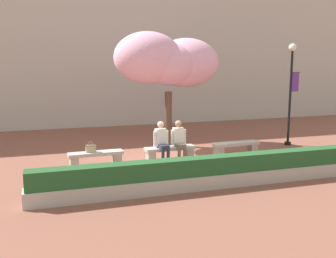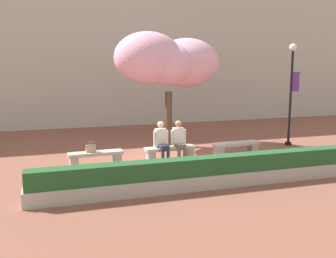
{
  "view_description": "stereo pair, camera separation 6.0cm",
  "coord_description": "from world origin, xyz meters",
  "px_view_note": "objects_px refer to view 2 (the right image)",
  "views": [
    {
      "loc": [
        -3.94,
        -11.78,
        3.12
      ],
      "look_at": [
        0.0,
        0.2,
        1.0
      ],
      "focal_mm": 42.0,
      "sensor_mm": 36.0,
      "label": 1
    },
    {
      "loc": [
        -3.88,
        -11.8,
        3.12
      ],
      "look_at": [
        0.0,
        0.2,
        1.0
      ],
      "focal_mm": 42.0,
      "sensor_mm": 36.0,
      "label": 2
    }
  ],
  "objects_px": {
    "person_seated_left": "(162,140)",
    "stone_bench_near_west": "(170,151)",
    "stone_bench_center": "(236,147)",
    "cherry_tree_main": "(169,62)",
    "stone_bench_west_end": "(96,157)",
    "person_seated_right": "(179,139)",
    "lamp_post_with_banner": "(291,85)",
    "handbag": "(91,148)"
  },
  "relations": [
    {
      "from": "handbag",
      "to": "cherry_tree_main",
      "type": "height_order",
      "value": "cherry_tree_main"
    },
    {
      "from": "stone_bench_center",
      "to": "person_seated_right",
      "type": "height_order",
      "value": "person_seated_right"
    },
    {
      "from": "person_seated_left",
      "to": "lamp_post_with_banner",
      "type": "relative_size",
      "value": 0.34
    },
    {
      "from": "stone_bench_west_end",
      "to": "cherry_tree_main",
      "type": "relative_size",
      "value": 0.39
    },
    {
      "from": "person_seated_left",
      "to": "cherry_tree_main",
      "type": "distance_m",
      "value": 3.56
    },
    {
      "from": "stone_bench_near_west",
      "to": "lamp_post_with_banner",
      "type": "distance_m",
      "value": 5.56
    },
    {
      "from": "stone_bench_center",
      "to": "person_seated_left",
      "type": "height_order",
      "value": "person_seated_left"
    },
    {
      "from": "person_seated_right",
      "to": "lamp_post_with_banner",
      "type": "bearing_deg",
      "value": 11.05
    },
    {
      "from": "stone_bench_center",
      "to": "handbag",
      "type": "xyz_separation_m",
      "value": [
        -4.92,
        0.01,
        0.28
      ]
    },
    {
      "from": "stone_bench_center",
      "to": "handbag",
      "type": "bearing_deg",
      "value": 179.92
    },
    {
      "from": "stone_bench_west_end",
      "to": "cherry_tree_main",
      "type": "bearing_deg",
      "value": 36.59
    },
    {
      "from": "stone_bench_near_west",
      "to": "cherry_tree_main",
      "type": "height_order",
      "value": "cherry_tree_main"
    },
    {
      "from": "handbag",
      "to": "person_seated_right",
      "type": "bearing_deg",
      "value": -1.22
    },
    {
      "from": "stone_bench_west_end",
      "to": "person_seated_right",
      "type": "bearing_deg",
      "value": -1.14
    },
    {
      "from": "person_seated_left",
      "to": "stone_bench_west_end",
      "type": "bearing_deg",
      "value": 178.55
    },
    {
      "from": "handbag",
      "to": "stone_bench_near_west",
      "type": "bearing_deg",
      "value": -0.15
    },
    {
      "from": "person_seated_left",
      "to": "lamp_post_with_banner",
      "type": "bearing_deg",
      "value": 9.87
    },
    {
      "from": "stone_bench_center",
      "to": "person_seated_left",
      "type": "distance_m",
      "value": 2.71
    },
    {
      "from": "person_seated_left",
      "to": "person_seated_right",
      "type": "relative_size",
      "value": 1.0
    },
    {
      "from": "person_seated_left",
      "to": "stone_bench_near_west",
      "type": "bearing_deg",
      "value": 10.35
    },
    {
      "from": "lamp_post_with_banner",
      "to": "person_seated_left",
      "type": "bearing_deg",
      "value": -170.13
    },
    {
      "from": "handbag",
      "to": "cherry_tree_main",
      "type": "xyz_separation_m",
      "value": [
        3.24,
        2.29,
        2.6
      ]
    },
    {
      "from": "stone_bench_center",
      "to": "person_seated_left",
      "type": "relative_size",
      "value": 1.3
    },
    {
      "from": "stone_bench_west_end",
      "to": "person_seated_right",
      "type": "xyz_separation_m",
      "value": [
        2.68,
        -0.05,
        0.4
      ]
    },
    {
      "from": "stone_bench_west_end",
      "to": "stone_bench_near_west",
      "type": "xyz_separation_m",
      "value": [
        2.39,
        0.0,
        0.0
      ]
    },
    {
      "from": "person_seated_left",
      "to": "person_seated_right",
      "type": "bearing_deg",
      "value": -0.03
    },
    {
      "from": "cherry_tree_main",
      "to": "handbag",
      "type": "bearing_deg",
      "value": -144.72
    },
    {
      "from": "stone_bench_center",
      "to": "person_seated_left",
      "type": "bearing_deg",
      "value": -178.86
    },
    {
      "from": "stone_bench_west_end",
      "to": "handbag",
      "type": "relative_size",
      "value": 4.93
    },
    {
      "from": "person_seated_right",
      "to": "handbag",
      "type": "relative_size",
      "value": 3.81
    },
    {
      "from": "stone_bench_west_end",
      "to": "cherry_tree_main",
      "type": "distance_m",
      "value": 4.81
    },
    {
      "from": "stone_bench_west_end",
      "to": "stone_bench_near_west",
      "type": "distance_m",
      "value": 2.39
    },
    {
      "from": "stone_bench_center",
      "to": "cherry_tree_main",
      "type": "distance_m",
      "value": 4.05
    },
    {
      "from": "stone_bench_west_end",
      "to": "lamp_post_with_banner",
      "type": "xyz_separation_m",
      "value": [
        7.49,
        0.89,
        2.01
      ]
    },
    {
      "from": "stone_bench_center",
      "to": "person_seated_right",
      "type": "relative_size",
      "value": 1.3
    },
    {
      "from": "stone_bench_west_end",
      "to": "stone_bench_near_west",
      "type": "relative_size",
      "value": 1.0
    },
    {
      "from": "person_seated_left",
      "to": "handbag",
      "type": "bearing_deg",
      "value": 178.46
    },
    {
      "from": "person_seated_left",
      "to": "lamp_post_with_banner",
      "type": "height_order",
      "value": "lamp_post_with_banner"
    },
    {
      "from": "person_seated_right",
      "to": "handbag",
      "type": "xyz_separation_m",
      "value": [
        -2.83,
        0.06,
        -0.12
      ]
    },
    {
      "from": "stone_bench_near_west",
      "to": "handbag",
      "type": "height_order",
      "value": "handbag"
    },
    {
      "from": "stone_bench_near_west",
      "to": "person_seated_right",
      "type": "xyz_separation_m",
      "value": [
        0.3,
        -0.05,
        0.4
      ]
    },
    {
      "from": "person_seated_left",
      "to": "cherry_tree_main",
      "type": "bearing_deg",
      "value": 66.94
    }
  ]
}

